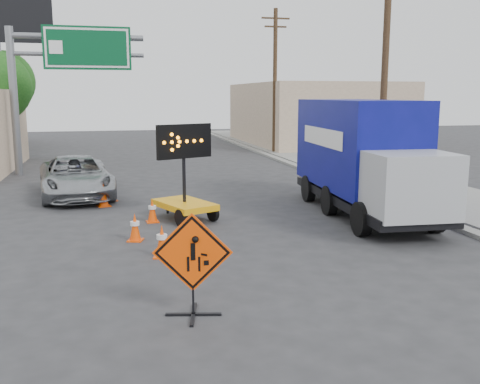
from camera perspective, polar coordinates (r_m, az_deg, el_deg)
name	(u,v)px	position (r m, az deg, el deg)	size (l,w,h in m)	color
ground	(244,304)	(9.87, 0.41, -11.88)	(100.00, 100.00, 0.00)	#2D2D30
curb_right	(314,173)	(25.91, 7.86, 2.07)	(0.40, 60.00, 0.12)	gray
sidewalk_right	(358,171)	(26.83, 12.44, 2.24)	(4.00, 60.00, 0.15)	gray
building_right_far	(314,114)	(41.76, 7.86, 8.24)	(10.00, 14.00, 4.60)	#CCB094
highway_gantry	(59,66)	(26.94, -18.77, 12.63)	(6.18, 0.38, 6.90)	slate
utility_pole_near	(385,69)	(21.47, 15.19, 12.51)	(1.80, 0.26, 9.00)	#47311E
utility_pole_far	(275,80)	(34.43, 3.75, 11.87)	(1.80, 0.26, 9.00)	#47311E
tree_left_far	(3,82)	(39.46, -23.94, 10.69)	(4.10, 4.10, 6.66)	#47311E
construction_sign	(193,262)	(9.10, -5.08, -7.49)	(1.33, 0.95, 1.80)	black
arrow_board	(184,198)	(16.22, -5.95, -0.69)	(1.91, 2.34, 2.89)	#EEA10D
pickup_truck	(76,177)	(20.72, -17.12, 1.57)	(2.47, 5.36, 1.49)	#9FA2A6
box_truck	(363,163)	(17.19, 12.97, 3.00)	(2.80, 7.66, 3.57)	black
cone_a	(162,241)	(12.58, -8.32, -5.19)	(0.47, 0.47, 0.77)	#F74605
cone_b	(135,227)	(14.10, -11.14, -3.69)	(0.47, 0.47, 0.73)	#F74605
cone_c	(152,210)	(16.06, -9.34, -1.95)	(0.38, 0.38, 0.71)	#F74605
cone_d	(103,195)	(18.66, -14.37, -0.27)	(0.51, 0.51, 0.81)	#F74605
cone_e	(111,191)	(19.56, -13.57, 0.08)	(0.46, 0.46, 0.71)	#F74605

